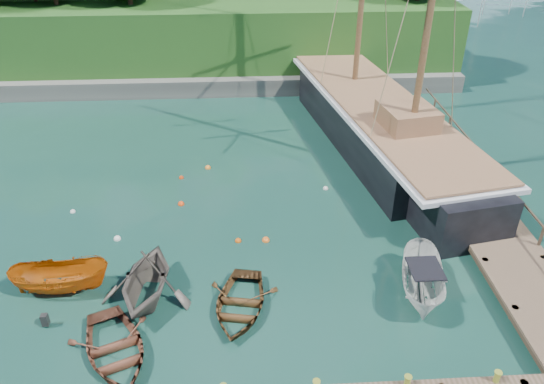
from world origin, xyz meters
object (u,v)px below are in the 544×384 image
at_px(rowboat_2, 239,310).
at_px(motorboat_orange, 64,291).
at_px(rowboat_0, 116,356).
at_px(cabin_boat_white, 420,295).
at_px(schooner, 378,127).
at_px(rowboat_1, 149,297).

xyz_separation_m(rowboat_2, motorboat_orange, (-7.33, 1.53, 0.00)).
height_order(rowboat_0, cabin_boat_white, cabin_boat_white).
bearing_deg(rowboat_2, cabin_boat_white, 13.74).
bearing_deg(schooner, rowboat_2, -131.88).
distance_m(rowboat_1, motorboat_orange, 3.65).
relative_size(rowboat_1, motorboat_orange, 1.05).
height_order(rowboat_0, motorboat_orange, motorboat_orange).
xyz_separation_m(rowboat_0, rowboat_1, (0.76, 3.01, 0.00)).
xyz_separation_m(rowboat_0, motorboat_orange, (-2.84, 3.61, 0.00)).
bearing_deg(cabin_boat_white, rowboat_0, -154.73).
relative_size(rowboat_1, rowboat_2, 1.06).
distance_m(cabin_boat_white, schooner, 13.94).
bearing_deg(rowboat_2, schooner, 68.93).
distance_m(rowboat_0, rowboat_1, 3.10).
xyz_separation_m(rowboat_1, schooner, (12.48, 13.32, 1.21)).
xyz_separation_m(rowboat_0, cabin_boat_white, (11.98, 2.50, 0.00)).
distance_m(rowboat_1, rowboat_2, 3.84).
bearing_deg(cabin_boat_white, rowboat_2, -163.27).
bearing_deg(cabin_boat_white, motorboat_orange, -170.80).
relative_size(rowboat_0, schooner, 0.14).
distance_m(rowboat_0, schooner, 21.06).
bearing_deg(rowboat_1, rowboat_2, -7.70).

